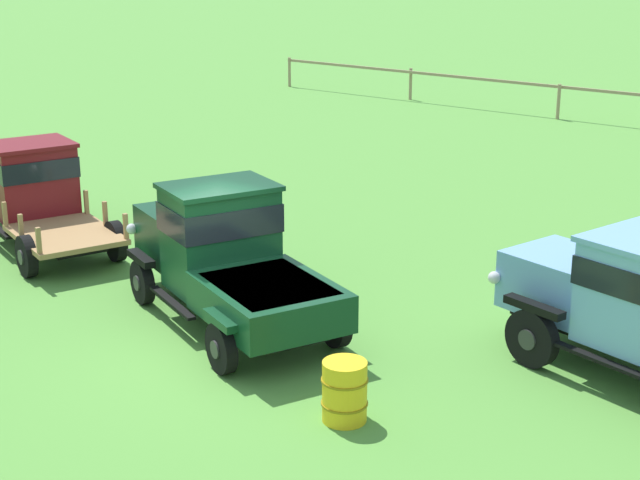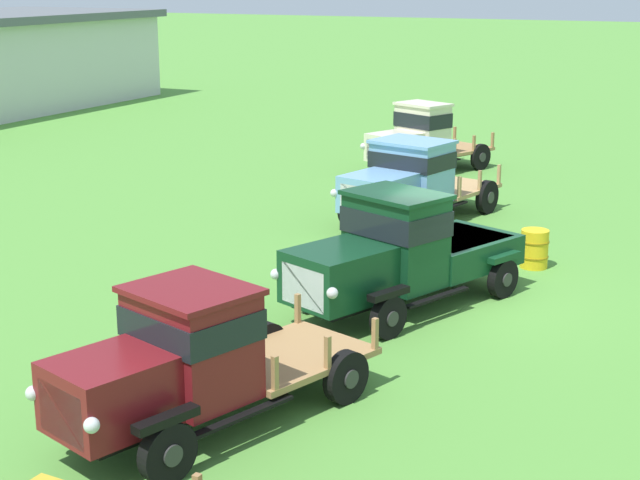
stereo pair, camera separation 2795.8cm
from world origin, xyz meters
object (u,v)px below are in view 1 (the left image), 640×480
object	(u,v)px
vintage_truck_midrow_center	(224,255)
oil_drum_beside_row	(345,391)
vintage_truck_second_in_line	(32,188)
vintage_truck_far_side	(635,298)

from	to	relation	value
vintage_truck_midrow_center	oil_drum_beside_row	bearing A→B (deg)	-24.23
vintage_truck_second_in_line	vintage_truck_far_side	size ratio (longest dim) A/B	0.97
vintage_truck_far_side	oil_drum_beside_row	world-z (taller)	vintage_truck_far_side
vintage_truck_far_side	vintage_truck_midrow_center	bearing A→B (deg)	-160.78
vintage_truck_second_in_line	vintage_truck_midrow_center	size ratio (longest dim) A/B	0.97
vintage_truck_second_in_line	vintage_truck_midrow_center	bearing A→B (deg)	-6.92
vintage_truck_far_side	vintage_truck_second_in_line	bearing A→B (deg)	-173.65
vintage_truck_second_in_line	vintage_truck_far_side	distance (m)	12.51
vintage_truck_second_in_line	oil_drum_beside_row	size ratio (longest dim) A/B	6.39
oil_drum_beside_row	vintage_truck_far_side	bearing A→B (deg)	58.30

